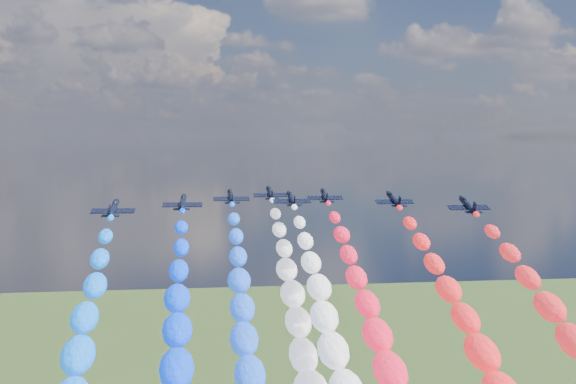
{
  "coord_description": "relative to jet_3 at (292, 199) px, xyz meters",
  "views": [
    {
      "loc": [
        -17.91,
        -139.23,
        114.08
      ],
      "look_at": [
        0.0,
        4.0,
        103.05
      ],
      "focal_mm": 44.6,
      "sensor_mm": 36.0,
      "label": 1
    }
  ],
  "objects": [
    {
      "name": "jet_0",
      "position": [
        -35.05,
        -15.56,
        0.0
      ],
      "size": [
        8.44,
        11.21,
        5.1
      ],
      "primitive_type": null,
      "rotation": [
        0.27,
        0.0,
        -0.05
      ],
      "color": "black"
    },
    {
      "name": "trail_2",
      "position": [
        -12.44,
        -44.24,
        -22.48
      ],
      "size": [
        6.35,
        101.3,
        48.89
      ],
      "primitive_type": null,
      "color": "blue"
    },
    {
      "name": "jet_5",
      "position": [
        8.46,
        7.58,
        0.0
      ],
      "size": [
        8.35,
        11.15,
        5.1
      ],
      "primitive_type": null,
      "rotation": [
        0.27,
        0.0,
        -0.04
      ],
      "color": "black"
    },
    {
      "name": "jet_6",
      "position": [
        21.12,
        -3.84,
        0.0
      ],
      "size": [
        8.38,
        11.17,
        5.1
      ],
      "primitive_type": null,
      "rotation": [
        0.27,
        0.0,
        0.05
      ],
      "color": "black"
    },
    {
      "name": "jet_2",
      "position": [
        -12.44,
        7.55,
        0.0
      ],
      "size": [
        8.21,
        11.05,
        5.1
      ],
      "primitive_type": null,
      "rotation": [
        0.27,
        0.0,
        0.03
      ],
      "color": "black"
    },
    {
      "name": "jet_4",
      "position": [
        -2.89,
        16.55,
        0.0
      ],
      "size": [
        8.23,
        11.06,
        5.1
      ],
      "primitive_type": null,
      "rotation": [
        0.27,
        0.0,
        0.03
      ],
      "color": "black"
    },
    {
      "name": "jet_3",
      "position": [
        0.0,
        0.0,
        0.0
      ],
      "size": [
        8.34,
        11.14,
        5.1
      ],
      "primitive_type": null,
      "rotation": [
        0.27,
        0.0,
        0.04
      ],
      "color": "black"
    },
    {
      "name": "jet_7",
      "position": [
        31.85,
        -17.71,
        0.0
      ],
      "size": [
        8.27,
        11.09,
        5.1
      ],
      "primitive_type": null,
      "rotation": [
        0.27,
        0.0,
        -0.04
      ],
      "color": "black"
    },
    {
      "name": "trail_4",
      "position": [
        -2.89,
        -35.24,
        -22.48
      ],
      "size": [
        6.35,
        101.3,
        48.89
      ],
      "primitive_type": null,
      "color": "silver"
    },
    {
      "name": "trail_5",
      "position": [
        8.46,
        -44.21,
        -22.48
      ],
      "size": [
        6.35,
        101.3,
        48.89
      ],
      "primitive_type": null,
      "color": "#F71635"
    },
    {
      "name": "jet_1",
      "position": [
        -22.68,
        -5.21,
        0.0
      ],
      "size": [
        8.5,
        11.26,
        5.1
      ],
      "primitive_type": null,
      "rotation": [
        0.27,
        0.0,
        -0.06
      ],
      "color": "black"
    }
  ]
}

